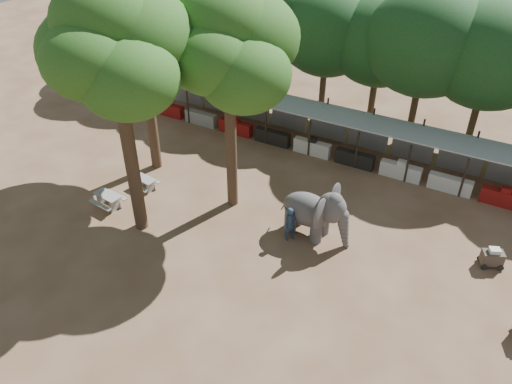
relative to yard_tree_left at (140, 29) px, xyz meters
The scene contains 11 objects.
ground 14.23m from the yard_tree_left, 38.20° to the right, with size 100.00×100.00×0.00m, color brown.
vendor_stalls 13.30m from the yard_tree_left, 36.06° to the left, with size 28.00×2.99×2.80m.
yard_tree_left is the anchor object (origin of this frame).
yard_tree_center 5.92m from the yard_tree_left, 59.04° to the right, with size 7.10×6.90×12.04m.
yard_tree_back 6.09m from the yard_tree_left, ahead, with size 7.10×6.90×11.36m.
backdrop_trees 15.17m from the yard_tree_left, 52.28° to the left, with size 46.46×5.95×8.33m.
elephant 13.08m from the yard_tree_left, ahead, with size 3.70×2.82×2.81m.
handler 12.73m from the yard_tree_left, 13.26° to the right, with size 0.66×0.44×1.83m, color #26384C.
picnic_table_near 9.04m from the yard_tree_left, 84.04° to the right, with size 1.69×1.56×0.77m.
picnic_table_far 8.20m from the yard_tree_left, 65.57° to the right, with size 1.52×1.41×0.67m.
cart_back 20.59m from the yard_tree_left, ahead, with size 1.22×1.04×1.01m.
Camera 1 is at (8.82, -12.53, 15.98)m, focal length 35.00 mm.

